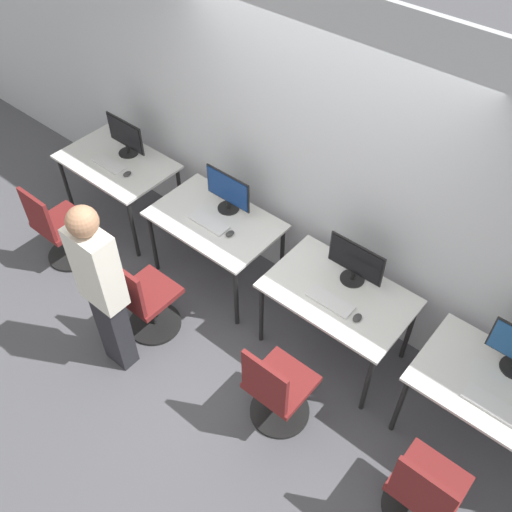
# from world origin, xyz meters

# --- Properties ---
(ground_plane) EXTENTS (20.00, 20.00, 0.00)m
(ground_plane) POSITION_xyz_m (0.00, 0.00, 0.00)
(ground_plane) COLOR #4C4C51
(wall_back) EXTENTS (12.00, 0.05, 2.80)m
(wall_back) POSITION_xyz_m (0.00, 0.87, 1.40)
(wall_back) COLOR #B7BCC1
(wall_back) RESTS_ON ground_plane
(desk_far_left) EXTENTS (1.15, 0.74, 0.75)m
(desk_far_left) POSITION_xyz_m (-2.00, 0.37, 0.67)
(desk_far_left) COLOR silver
(desk_far_left) RESTS_ON ground_plane
(monitor_far_left) EXTENTS (0.48, 0.20, 0.38)m
(monitor_far_left) POSITION_xyz_m (-2.00, 0.54, 0.95)
(monitor_far_left) COLOR black
(monitor_far_left) RESTS_ON desk_far_left
(keyboard_far_left) EXTENTS (0.38, 0.14, 0.02)m
(keyboard_far_left) POSITION_xyz_m (-2.00, 0.28, 0.76)
(keyboard_far_left) COLOR silver
(keyboard_far_left) RESTS_ON desk_far_left
(mouse_far_left) EXTENTS (0.06, 0.09, 0.03)m
(mouse_far_left) POSITION_xyz_m (-1.74, 0.29, 0.76)
(mouse_far_left) COLOR #333333
(mouse_far_left) RESTS_ON desk_far_left
(office_chair_far_left) EXTENTS (0.48, 0.48, 0.91)m
(office_chair_far_left) POSITION_xyz_m (-1.99, -0.43, 0.38)
(office_chair_far_left) COLOR black
(office_chair_far_left) RESTS_ON ground_plane
(desk_left) EXTENTS (1.15, 0.74, 0.75)m
(desk_left) POSITION_xyz_m (-0.67, 0.37, 0.67)
(desk_left) COLOR silver
(desk_left) RESTS_ON ground_plane
(monitor_left) EXTENTS (0.48, 0.20, 0.38)m
(monitor_left) POSITION_xyz_m (-0.67, 0.56, 0.95)
(monitor_left) COLOR black
(monitor_left) RESTS_ON desk_left
(keyboard_left) EXTENTS (0.38, 0.14, 0.02)m
(keyboard_left) POSITION_xyz_m (-0.67, 0.30, 0.76)
(keyboard_left) COLOR silver
(keyboard_left) RESTS_ON desk_left
(mouse_left) EXTENTS (0.06, 0.09, 0.03)m
(mouse_left) POSITION_xyz_m (-0.43, 0.31, 0.76)
(mouse_left) COLOR #333333
(mouse_left) RESTS_ON desk_left
(office_chair_left) EXTENTS (0.48, 0.48, 0.91)m
(office_chair_left) POSITION_xyz_m (-0.70, -0.50, 0.38)
(office_chair_left) COLOR black
(office_chair_left) RESTS_ON ground_plane
(person_left) EXTENTS (0.36, 0.23, 1.72)m
(person_left) POSITION_xyz_m (-0.66, -0.87, 0.95)
(person_left) COLOR #232328
(person_left) RESTS_ON ground_plane
(desk_right) EXTENTS (1.15, 0.74, 0.75)m
(desk_right) POSITION_xyz_m (0.67, 0.37, 0.67)
(desk_right) COLOR silver
(desk_right) RESTS_ON ground_plane
(monitor_right) EXTENTS (0.48, 0.20, 0.38)m
(monitor_right) POSITION_xyz_m (0.67, 0.56, 0.95)
(monitor_right) COLOR black
(monitor_right) RESTS_ON desk_right
(keyboard_right) EXTENTS (0.38, 0.14, 0.02)m
(keyboard_right) POSITION_xyz_m (0.67, 0.25, 0.76)
(keyboard_right) COLOR silver
(keyboard_right) RESTS_ON desk_right
(mouse_right) EXTENTS (0.06, 0.09, 0.03)m
(mouse_right) POSITION_xyz_m (0.91, 0.24, 0.76)
(mouse_right) COLOR #333333
(mouse_right) RESTS_ON desk_right
(office_chair_right) EXTENTS (0.48, 0.48, 0.91)m
(office_chair_right) POSITION_xyz_m (0.71, -0.46, 0.38)
(office_chair_right) COLOR black
(office_chair_right) RESTS_ON ground_plane
(desk_far_right) EXTENTS (1.15, 0.74, 0.75)m
(desk_far_right) POSITION_xyz_m (2.00, 0.37, 0.67)
(desk_far_right) COLOR silver
(desk_far_right) RESTS_ON ground_plane
(keyboard_far_right) EXTENTS (0.38, 0.14, 0.02)m
(keyboard_far_right) POSITION_xyz_m (2.00, 0.21, 0.76)
(keyboard_far_right) COLOR silver
(keyboard_far_right) RESTS_ON desk_far_right
(office_chair_far_right) EXTENTS (0.48, 0.48, 0.91)m
(office_chair_far_right) POSITION_xyz_m (1.92, -0.43, 0.38)
(office_chair_far_right) COLOR black
(office_chair_far_right) RESTS_ON ground_plane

